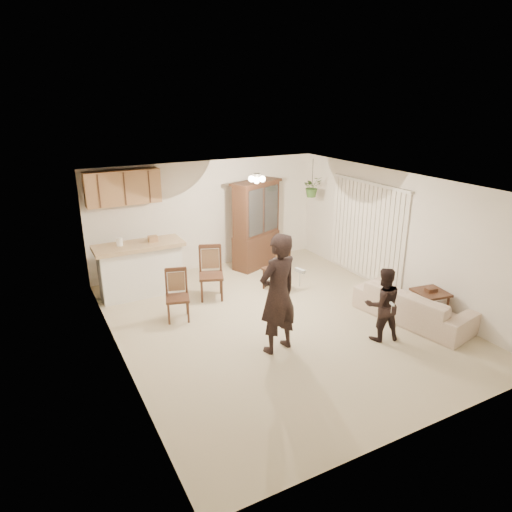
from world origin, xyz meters
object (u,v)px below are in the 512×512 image
side_table (429,306)px  chair_hutch_left (211,284)px  china_hutch (256,225)px  chair_hutch_right (276,277)px  chair_bar (178,306)px  sofa (413,302)px  adult (278,298)px  child (383,302)px

side_table → chair_hutch_left: chair_hutch_left is taller
china_hutch → chair_hutch_right: (-0.31, -1.47, -0.72)m
chair_bar → chair_hutch_left: size_ratio=0.88×
sofa → adult: adult is taller
china_hutch → sofa: bearing=-95.6°
sofa → china_hutch: size_ratio=0.92×
child → chair_bar: 3.59m
chair_hutch_right → sofa: bearing=116.5°
adult → chair_bar: 2.14m
chair_bar → chair_hutch_right: 2.27m
adult → chair_hutch_left: (-0.17, 2.33, -0.60)m
china_hutch → side_table: size_ratio=3.14×
side_table → chair_bar: chair_bar is taller
china_hutch → chair_hutch_right: bearing=-124.7°
child → side_table: size_ratio=2.07×
chair_hutch_left → chair_hutch_right: (1.35, -0.26, -0.01)m
adult → child: bearing=151.2°
chair_bar → child: bearing=-23.0°
sofa → side_table: 0.29m
adult → chair_bar: bearing=-70.9°
chair_hutch_right → china_hutch: bearing=-107.8°
chair_bar → adult: bearing=-42.5°
china_hutch → chair_bar: china_hutch is taller
chair_hutch_left → chair_hutch_right: 1.37m
adult → child: (1.70, -0.51, -0.22)m
chair_bar → chair_hutch_right: chair_hutch_right is taller
chair_bar → china_hutch: bearing=51.3°
child → china_hutch: bearing=-70.7°
side_table → chair_hutch_right: size_ratio=0.64×
child → side_table: child is taller
side_table → chair_hutch_right: (-1.71, 2.51, -0.02)m
child → chair_hutch_left: 3.42m
adult → chair_bar: (-1.06, 1.75, -0.63)m
china_hutch → chair_bar: (-2.56, -1.80, -0.74)m
side_table → chair_bar: (-3.96, 2.18, -0.04)m
child → chair_hutch_left: size_ratio=1.26×
side_table → chair_hutch_left: bearing=137.9°
child → chair_bar: size_ratio=1.43×
sofa → china_hutch: (-1.18, 3.82, 0.64)m
chair_hutch_right → chair_hutch_left: bearing=-16.7°
sofa → chair_bar: size_ratio=1.99×
sofa → chair_bar: 4.25m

